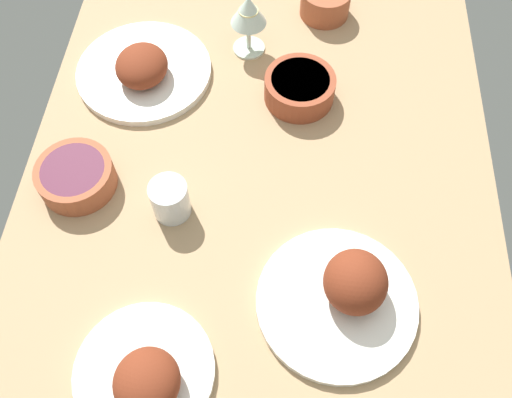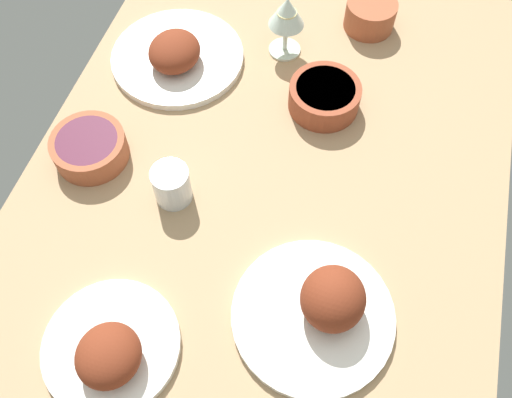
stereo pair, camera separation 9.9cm
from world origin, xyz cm
name	(u,v)px [view 1 (the left image)]	position (x,y,z in cm)	size (l,w,h in cm)	color
dining_table	(256,210)	(0.00, 0.00, 2.00)	(140.00, 90.00, 4.00)	tan
plate_far_side	(143,69)	(29.56, 26.15, 6.28)	(28.63, 28.63, 7.87)	white
plate_near_viewer	(345,293)	(-17.28, -15.99, 7.27)	(26.90, 26.90, 10.68)	white
plate_center_main	(146,376)	(-32.81, 14.29, 6.74)	(22.08, 22.08, 8.33)	white
bowl_onions	(76,176)	(1.81, 33.60, 6.85)	(14.27, 14.27, 5.21)	#A35133
bowl_sauce	(325,1)	(52.19, -11.75, 7.45)	(11.27, 11.27, 6.39)	#A35133
bowl_potatoes	(300,87)	(26.42, -6.90, 7.02)	(14.48, 14.48, 5.55)	brown
wine_glass	(248,13)	(39.54, 4.65, 13.93)	(7.60, 7.60, 14.00)	silver
water_tumbler	(170,200)	(-2.37, 15.17, 7.86)	(6.89, 6.89, 7.73)	silver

